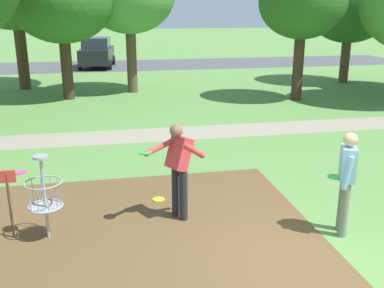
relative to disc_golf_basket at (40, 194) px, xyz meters
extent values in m
plane|color=#5B8942|center=(3.78, -1.51, -0.75)|extent=(160.00, 160.00, 0.00)
cube|color=brown|center=(1.61, -0.13, -0.75)|extent=(5.63, 4.97, 0.01)
cylinder|color=#9E9EA3|center=(0.06, -0.01, -0.08)|extent=(0.05, 0.05, 1.35)
cylinder|color=#9E9EA3|center=(0.06, -0.01, 0.62)|extent=(0.24, 0.24, 0.04)
torus|color=#9E9EA3|center=(0.06, -0.01, 0.20)|extent=(0.58, 0.58, 0.02)
torus|color=#9E9EA3|center=(0.06, -0.01, -0.20)|extent=(0.55, 0.55, 0.03)
cylinder|color=#9E9EA3|center=(0.06, -0.01, -0.22)|extent=(0.48, 0.48, 0.02)
cylinder|color=gray|center=(0.30, -0.01, 0.00)|extent=(0.01, 0.01, 0.40)
cylinder|color=gray|center=(0.25, 0.13, 0.00)|extent=(0.01, 0.01, 0.40)
cylinder|color=gray|center=(0.13, 0.22, 0.00)|extent=(0.01, 0.01, 0.40)
cylinder|color=gray|center=(-0.01, 0.22, 0.00)|extent=(0.01, 0.01, 0.40)
cylinder|color=gray|center=(-0.13, 0.13, 0.00)|extent=(0.01, 0.01, 0.40)
cylinder|color=gray|center=(-0.18, -0.01, 0.00)|extent=(0.01, 0.01, 0.40)
cylinder|color=gray|center=(-0.13, -0.15, 0.00)|extent=(0.01, 0.01, 0.40)
cylinder|color=gray|center=(-0.01, -0.24, 0.00)|extent=(0.01, 0.01, 0.40)
cylinder|color=gray|center=(0.13, -0.24, 0.00)|extent=(0.01, 0.01, 0.40)
cylinder|color=gray|center=(0.25, -0.15, 0.00)|extent=(0.01, 0.01, 0.40)
cylinder|color=#4C3823|center=(-0.49, 0.09, -0.20)|extent=(0.04, 0.04, 1.10)
cube|color=red|center=(-0.49, 0.09, 0.30)|extent=(0.28, 0.03, 0.20)
cylinder|color=#232328|center=(2.31, 0.18, -0.29)|extent=(0.14, 0.14, 0.92)
cylinder|color=#232328|center=(2.20, 0.38, -0.29)|extent=(0.14, 0.14, 0.92)
cube|color=#D1383D|center=(2.26, 0.28, 0.45)|extent=(0.51, 0.50, 0.60)
sphere|color=brown|center=(2.20, 0.25, 0.85)|extent=(0.22, 0.22, 0.22)
cylinder|color=#D1383D|center=(1.92, 0.28, 0.56)|extent=(0.56, 0.36, 0.21)
cylinder|color=green|center=(1.67, 0.14, 0.53)|extent=(0.22, 0.22, 0.02)
cylinder|color=#D1383D|center=(2.49, 0.22, 0.49)|extent=(0.46, 0.31, 0.37)
cylinder|color=slate|center=(4.72, -0.89, -0.29)|extent=(0.14, 0.14, 0.92)
cylinder|color=slate|center=(4.81, -0.68, -0.29)|extent=(0.14, 0.14, 0.92)
cube|color=#84B7D1|center=(4.76, -0.79, 0.45)|extent=(0.34, 0.42, 0.56)
sphere|color=tan|center=(4.76, -0.79, 0.85)|extent=(0.22, 0.22, 0.22)
cylinder|color=#84B7D1|center=(4.67, -0.95, 0.36)|extent=(0.19, 0.15, 0.55)
cylinder|color=#84B7D1|center=(4.82, -0.60, 0.36)|extent=(0.19, 0.15, 0.55)
cylinder|color=green|center=(4.60, -0.72, 0.22)|extent=(0.22, 0.22, 0.02)
cylinder|color=#E53D99|center=(-0.89, 3.14, -0.74)|extent=(0.25, 0.25, 0.02)
cylinder|color=gold|center=(1.98, 1.08, -0.74)|extent=(0.24, 0.24, 0.02)
cylinder|color=brown|center=(2.28, 12.78, 0.59)|extent=(0.43, 0.43, 2.70)
cylinder|color=brown|center=(12.80, 13.40, 0.32)|extent=(0.45, 0.45, 2.15)
ellipsoid|color=#2D6623|center=(12.80, 13.40, 2.96)|extent=(4.18, 4.18, 3.56)
cylinder|color=#4C3823|center=(-2.53, 14.54, 0.69)|extent=(0.50, 0.50, 2.89)
cylinder|color=#422D1E|center=(-0.40, 11.73, 0.46)|extent=(0.45, 0.45, 2.42)
cylinder|color=#422D1E|center=(8.67, 9.79, 0.52)|extent=(0.41, 0.41, 2.56)
ellipsoid|color=#285B1E|center=(8.67, 9.79, 3.06)|extent=(3.36, 3.36, 2.85)
cube|color=#4C4C51|center=(3.78, 22.60, -0.75)|extent=(36.00, 6.00, 0.01)
cube|color=black|center=(0.68, 21.96, 0.00)|extent=(2.23, 4.37, 0.90)
cube|color=#2D333D|center=(0.68, 21.96, 0.77)|extent=(1.81, 2.34, 0.64)
cylinder|color=black|center=(-0.08, 23.35, -0.45)|extent=(0.24, 0.62, 0.60)
cylinder|color=black|center=(1.71, 23.16, -0.45)|extent=(0.24, 0.62, 0.60)
cylinder|color=black|center=(-0.35, 20.76, -0.45)|extent=(0.24, 0.62, 0.60)
cylinder|color=black|center=(1.44, 20.57, -0.45)|extent=(0.24, 0.62, 0.60)
cube|color=gray|center=(3.78, 5.68, -0.75)|extent=(40.00, 1.46, 0.00)
camera|label=1|loc=(1.10, -6.67, 2.77)|focal=41.06mm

